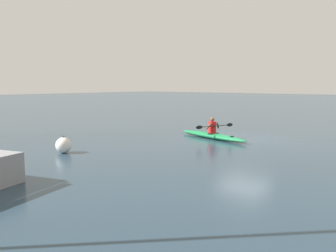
% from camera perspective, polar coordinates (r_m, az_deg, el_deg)
% --- Properties ---
extents(ground_plane, '(160.00, 160.00, 0.00)m').
position_cam_1_polar(ground_plane, '(18.80, 11.45, -1.89)').
color(ground_plane, '#233847').
extents(kayak, '(4.63, 1.89, 0.28)m').
position_cam_1_polar(kayak, '(18.58, 6.65, -1.46)').
color(kayak, '#19723F').
rests_on(kayak, ground).
extents(kayaker, '(0.73, 2.25, 0.77)m').
position_cam_1_polar(kayaker, '(18.50, 6.72, -0.05)').
color(kayaker, red).
rests_on(kayaker, kayak).
extents(mooring_buoy_white_far, '(0.61, 0.61, 0.66)m').
position_cam_1_polar(mooring_buoy_white_far, '(15.16, -15.46, -2.79)').
color(mooring_buoy_white_far, silver).
rests_on(mooring_buoy_white_far, ground).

